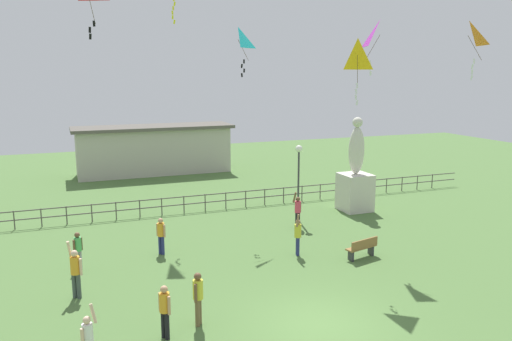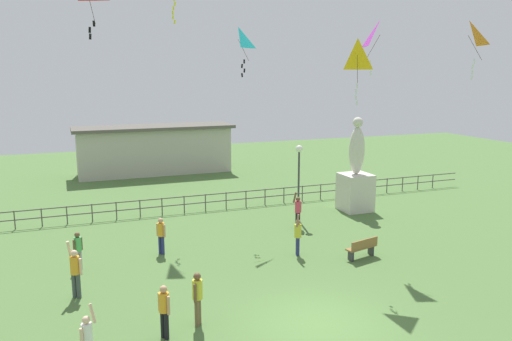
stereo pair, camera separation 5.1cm
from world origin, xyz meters
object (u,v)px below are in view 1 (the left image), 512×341
object	(u,v)px
park_bench	(362,247)
kite_4	(468,37)
person_7	(298,210)
kite_7	(238,41)
statue_monument	(355,181)
person_3	(78,248)
person_6	(75,270)
lamppost	(299,165)
person_1	(165,308)
kite_0	(357,57)
person_5	(198,295)
person_2	(161,234)
person_4	(88,339)
person_0	(298,234)
kite_5	(380,36)

from	to	relation	value
park_bench	kite_4	world-z (taller)	kite_4
person_7	kite_7	bearing A→B (deg)	136.07
park_bench	person_7	world-z (taller)	person_7
statue_monument	kite_4	xyz separation A→B (m)	(0.28, -7.43, 7.34)
person_3	person_6	xyz separation A→B (m)	(-0.17, -2.69, 0.14)
lamppost	person_1	bearing A→B (deg)	-132.96
park_bench	kite_7	world-z (taller)	kite_7
park_bench	person_1	distance (m)	9.67
person_7	kite_0	world-z (taller)	kite_0
park_bench	person_5	distance (m)	8.49
park_bench	person_5	xyz separation A→B (m)	(-7.88, -3.12, 0.51)
person_2	person_5	world-z (taller)	person_5
person_4	statue_monument	bearing A→B (deg)	36.68
statue_monument	person_1	distance (m)	16.38
park_bench	person_6	bearing A→B (deg)	178.70
lamppost	person_3	bearing A→B (deg)	-164.41
person_1	person_2	size ratio (longest dim) A/B	1.02
person_0	kite_7	distance (m)	10.03
person_1	person_4	world-z (taller)	person_4
kite_5	kite_0	bearing A→B (deg)	-138.86
person_4	kite_5	distance (m)	16.42
kite_5	kite_7	size ratio (longest dim) A/B	0.99
statue_monument	lamppost	bearing A→B (deg)	-170.62
person_5	kite_7	world-z (taller)	kite_7
person_3	kite_0	size ratio (longest dim) A/B	0.61
kite_7	person_4	bearing A→B (deg)	-125.50
person_3	person_6	distance (m)	2.70
person_3	person_7	size ratio (longest dim) A/B	0.80
kite_0	kite_5	distance (m)	3.33
person_3	kite_5	size ratio (longest dim) A/B	0.66
person_0	person_4	bearing A→B (deg)	-146.74
statue_monument	person_7	distance (m)	4.97
park_bench	person_7	bearing A→B (deg)	98.69
person_1	kite_7	world-z (taller)	kite_7
person_6	kite_4	world-z (taller)	kite_4
statue_monument	kite_4	size ratio (longest dim) A/B	2.33
person_5	kite_4	distance (m)	14.61
person_5	kite_0	distance (m)	10.49
person_1	kite_5	size ratio (longest dim) A/B	0.70
person_4	person_7	bearing A→B (deg)	41.36
lamppost	kite_0	size ratio (longest dim) A/B	1.60
person_5	person_1	bearing A→B (deg)	-158.93
park_bench	kite_5	distance (m)	9.05
person_5	person_6	world-z (taller)	person_6
person_0	statue_monument	bearing A→B (deg)	41.06
kite_5	kite_7	world-z (taller)	kite_5
person_5	person_6	xyz separation A→B (m)	(-3.42, 3.38, 0.04)
lamppost	kite_4	size ratio (longest dim) A/B	1.76
person_4	person_7	distance (m)	13.90
person_4	kite_7	size ratio (longest dim) A/B	0.76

